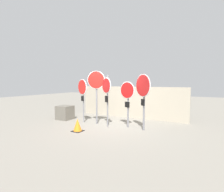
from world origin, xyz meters
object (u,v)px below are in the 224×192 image
object	(u,v)px
stop_sign_0	(82,90)
stop_sign_1	(96,86)
stop_sign_2	(107,91)
stop_sign_3	(127,96)
traffic_cone_0	(78,125)
storage_crate	(65,113)
stop_sign_4	(143,91)

from	to	relation	value
stop_sign_0	stop_sign_1	distance (m)	0.81
stop_sign_1	stop_sign_2	size ratio (longest dim) A/B	1.09
stop_sign_0	stop_sign_3	size ratio (longest dim) A/B	1.06
stop_sign_2	stop_sign_1	bearing A→B (deg)	-170.99
traffic_cone_0	storage_crate	size ratio (longest dim) A/B	0.67
stop_sign_3	traffic_cone_0	size ratio (longest dim) A/B	3.91
stop_sign_0	stop_sign_4	bearing A→B (deg)	22.02
stop_sign_2	stop_sign_3	distance (m)	0.95
stop_sign_4	stop_sign_3	bearing A→B (deg)	-155.20
stop_sign_1	storage_crate	distance (m)	2.56
stop_sign_0	stop_sign_2	world-z (taller)	stop_sign_2
stop_sign_2	storage_crate	distance (m)	3.12
stop_sign_0	storage_crate	bearing A→B (deg)	-165.88
stop_sign_2	storage_crate	size ratio (longest dim) A/B	3.01
stop_sign_3	traffic_cone_0	distance (m)	2.47
stop_sign_3	stop_sign_4	bearing A→B (deg)	3.43
stop_sign_3	storage_crate	bearing A→B (deg)	-165.98
stop_sign_0	storage_crate	world-z (taller)	stop_sign_0
stop_sign_2	stop_sign_4	xyz separation A→B (m)	(1.59, 0.26, 0.02)
stop_sign_1	stop_sign_2	bearing A→B (deg)	-37.55
stop_sign_1	stop_sign_4	size ratio (longest dim) A/B	1.08
stop_sign_4	storage_crate	distance (m)	4.60
stop_sign_2	stop_sign_4	bearing A→B (deg)	37.79
stop_sign_0	stop_sign_1	xyz separation A→B (m)	(0.78, 0.07, 0.20)
stop_sign_0	stop_sign_4	distance (m)	3.08
stop_sign_2	stop_sign_0	bearing A→B (deg)	-158.57
traffic_cone_0	stop_sign_0	bearing A→B (deg)	120.26
stop_sign_2	stop_sign_4	world-z (taller)	stop_sign_4
stop_sign_0	stop_sign_2	size ratio (longest dim) A/B	0.92
traffic_cone_0	storage_crate	distance (m)	2.59
stop_sign_3	stop_sign_4	xyz separation A→B (m)	(0.76, -0.13, 0.24)
stop_sign_0	stop_sign_2	distance (m)	1.51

